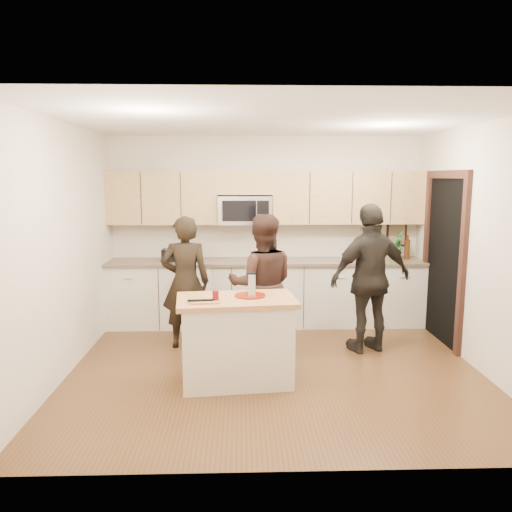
{
  "coord_description": "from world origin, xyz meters",
  "views": [
    {
      "loc": [
        -0.37,
        -5.32,
        2.12
      ],
      "look_at": [
        -0.19,
        0.35,
        1.22
      ],
      "focal_mm": 35.0,
      "sensor_mm": 36.0,
      "label": 1
    }
  ],
  "objects_px": {
    "woman_right": "(371,278)",
    "island": "(236,340)",
    "toaster": "(172,255)",
    "woman_left": "(185,282)",
    "woman_center": "(262,285)"
  },
  "relations": [
    {
      "from": "woman_right",
      "to": "island",
      "type": "bearing_deg",
      "value": 11.18
    },
    {
      "from": "island",
      "to": "toaster",
      "type": "distance_m",
      "value": 2.31
    },
    {
      "from": "island",
      "to": "toaster",
      "type": "bearing_deg",
      "value": 108.21
    },
    {
      "from": "woman_left",
      "to": "woman_center",
      "type": "relative_size",
      "value": 0.98
    },
    {
      "from": "island",
      "to": "woman_left",
      "type": "bearing_deg",
      "value": 113.44
    },
    {
      "from": "woman_left",
      "to": "woman_center",
      "type": "height_order",
      "value": "woman_center"
    },
    {
      "from": "island",
      "to": "toaster",
      "type": "xyz_separation_m",
      "value": [
        -0.92,
        2.04,
        0.57
      ]
    },
    {
      "from": "toaster",
      "to": "island",
      "type": "bearing_deg",
      "value": -65.76
    },
    {
      "from": "toaster",
      "to": "woman_right",
      "type": "xyz_separation_m",
      "value": [
        2.54,
        -1.14,
        -0.12
      ]
    },
    {
      "from": "toaster",
      "to": "woman_left",
      "type": "relative_size",
      "value": 0.17
    },
    {
      "from": "island",
      "to": "woman_center",
      "type": "xyz_separation_m",
      "value": [
        0.3,
        0.88,
        0.39
      ]
    },
    {
      "from": "island",
      "to": "woman_center",
      "type": "relative_size",
      "value": 0.75
    },
    {
      "from": "island",
      "to": "woman_left",
      "type": "xyz_separation_m",
      "value": [
        -0.64,
        1.13,
        0.37
      ]
    },
    {
      "from": "toaster",
      "to": "woman_right",
      "type": "distance_m",
      "value": 2.78
    },
    {
      "from": "woman_center",
      "to": "island",
      "type": "bearing_deg",
      "value": 70.97
    }
  ]
}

